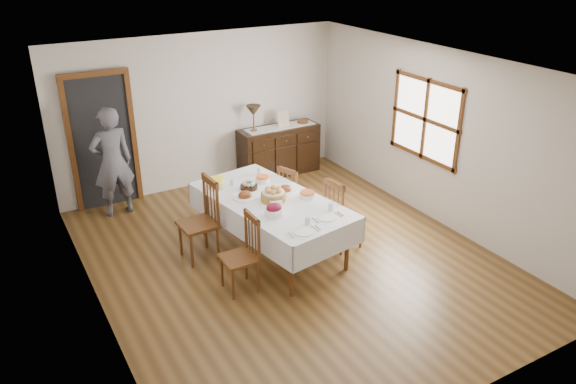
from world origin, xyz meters
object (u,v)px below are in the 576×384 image
chair_left_near (243,253)px  chair_left_far (202,219)px  chair_right_near (341,213)px  table_lamp (253,111)px  person (112,159)px  chair_right_far (293,195)px  sideboard (279,150)px  dining_table (271,205)px

chair_left_near → chair_left_far: (-0.14, 0.96, 0.07)m
chair_left_near → chair_left_far: bearing=-171.2°
chair_left_far → chair_right_near: (1.75, -0.72, -0.04)m
table_lamp → person: bearing=-175.3°
chair_left_far → chair_right_far: bearing=95.7°
chair_left_near → chair_right_near: chair_right_near is taller
sideboard → table_lamp: table_lamp is taller
sideboard → person: (-2.99, -0.18, 0.48)m
chair_left_near → table_lamp: 3.58m
person → table_lamp: person is taller
chair_left_far → chair_right_far: 1.55m
person → chair_left_far: bearing=105.1°
sideboard → table_lamp: bearing=176.6°
chair_right_near → sideboard: chair_right_near is taller
chair_right_near → chair_right_far: size_ratio=1.10×
sideboard → chair_right_near: bearing=-101.5°
sideboard → dining_table: bearing=-121.0°
chair_right_near → chair_right_far: bearing=8.3°
chair_left_near → sideboard: 3.73m
chair_left_far → person: size_ratio=0.61×
dining_table → chair_right_near: 0.98m
person → sideboard: bearing=179.0°
chair_left_near → person: size_ratio=0.53×
dining_table → chair_right_near: chair_right_near is taller
chair_left_near → person: person is taller
chair_left_far → table_lamp: bearing=136.3°
chair_left_near → chair_right_far: (1.39, 1.18, -0.02)m
chair_left_far → table_lamp: (1.84, 2.10, 0.67)m
chair_right_far → table_lamp: (0.30, 1.88, 0.76)m
chair_left_far → person: bearing=-162.9°
person → table_lamp: (2.51, 0.21, 0.32)m
chair_left_far → chair_right_far: size_ratio=1.20×
dining_table → table_lamp: table_lamp is taller
chair_right_near → dining_table: bearing=62.8°
chair_right_far → sideboard: chair_right_far is taller
chair_left_far → chair_right_far: chair_left_far is taller
chair_left_far → chair_right_near: chair_left_far is taller
chair_left_near → chair_left_far: size_ratio=0.88×
dining_table → sideboard: 2.83m
chair_right_far → table_lamp: 2.05m
chair_left_near → person: bearing=-163.7°
chair_left_near → person: (-0.81, 2.85, 0.42)m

